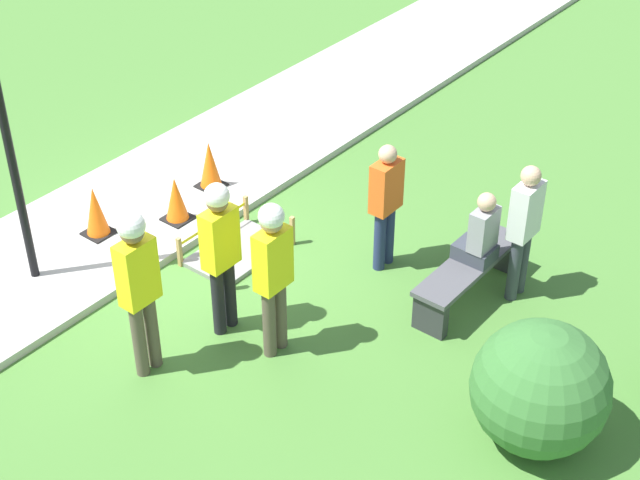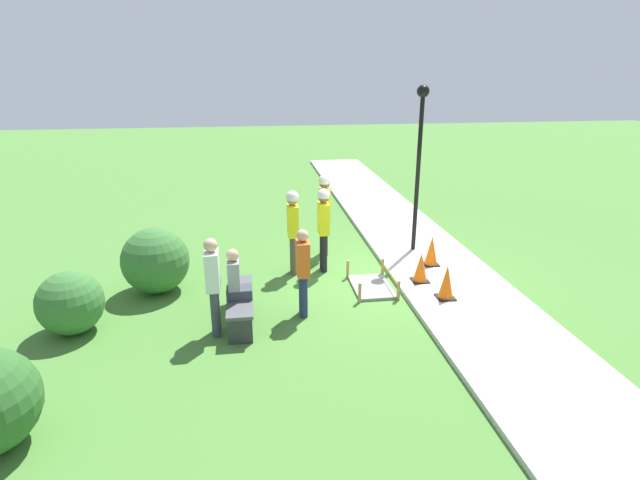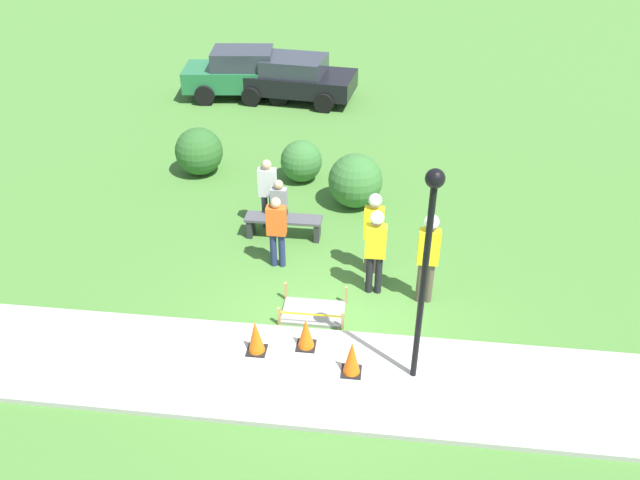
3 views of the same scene
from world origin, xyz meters
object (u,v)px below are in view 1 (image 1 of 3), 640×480
traffic_cone_near_patch (210,165)px  park_bench (468,273)px  traffic_cone_sidewalk_edge (96,211)px  bystander_in_orange_shirt (386,200)px  person_seated_on_bench (481,234)px  worker_assistant (138,278)px  worker_supervisor (220,245)px  worker_trainee (273,266)px  traffic_cone_far_patch (176,199)px  bystander_in_gray_shirt (524,225)px

traffic_cone_near_patch → park_bench: (-0.17, 3.87, -0.08)m
park_bench → traffic_cone_sidewalk_edge: bearing=-66.2°
traffic_cone_near_patch → bystander_in_orange_shirt: size_ratio=0.41×
traffic_cone_sidewalk_edge → person_seated_on_bench: bearing=114.7°
bystander_in_orange_shirt → worker_assistant: bearing=-15.6°
worker_supervisor → worker_trainee: 0.67m
worker_assistant → worker_trainee: 1.35m
traffic_cone_near_patch → worker_supervisor: (1.94, 2.07, 0.69)m
park_bench → bystander_in_orange_shirt: size_ratio=1.05×
person_seated_on_bench → bystander_in_orange_shirt: bystander_in_orange_shirt is taller
traffic_cone_far_patch → worker_trainee: bearing=67.7°
worker_assistant → bystander_in_gray_shirt: 4.25m
person_seated_on_bench → worker_supervisor: worker_supervisor is taller
traffic_cone_far_patch → worker_assistant: bearing=38.8°
person_seated_on_bench → worker_trainee: (2.14, -1.18, 0.26)m
worker_supervisor → worker_assistant: worker_assistant is taller
traffic_cone_sidewalk_edge → worker_supervisor: size_ratio=0.36×
person_seated_on_bench → worker_assistant: 3.80m
worker_trainee → traffic_cone_near_patch: bearing=-124.4°
bystander_in_orange_shirt → bystander_in_gray_shirt: bystander_in_gray_shirt is taller
traffic_cone_sidewalk_edge → bystander_in_gray_shirt: 5.15m
person_seated_on_bench → bystander_in_gray_shirt: (-0.31, 0.35, 0.11)m
worker_supervisor → bystander_in_gray_shirt: size_ratio=1.09×
traffic_cone_near_patch → bystander_in_gray_shirt: (-0.58, 4.28, 0.54)m
worker_assistant → bystander_in_gray_shirt: worker_assistant is taller
park_bench → bystander_in_gray_shirt: (-0.41, 0.40, 0.61)m
traffic_cone_sidewalk_edge → bystander_in_orange_shirt: bearing=120.2°
traffic_cone_sidewalk_edge → worker_assistant: (1.25, 2.22, 0.76)m
traffic_cone_near_patch → bystander_in_gray_shirt: bearing=97.7°
worker_supervisor → bystander_in_orange_shirt: worker_supervisor is taller
bystander_in_orange_shirt → traffic_cone_sidewalk_edge: bearing=-59.8°
traffic_cone_near_patch → person_seated_on_bench: 3.95m
traffic_cone_far_patch → traffic_cone_sidewalk_edge: size_ratio=0.91×
park_bench → worker_assistant: bearing=-32.5°
traffic_cone_near_patch → bystander_in_orange_shirt: 2.79m
traffic_cone_sidewalk_edge → park_bench: (-1.85, 4.19, -0.08)m
traffic_cone_sidewalk_edge → park_bench: 4.58m
traffic_cone_sidewalk_edge → person_seated_on_bench: (-1.95, 4.24, 0.42)m
traffic_cone_sidewalk_edge → bystander_in_gray_shirt: bystander_in_gray_shirt is taller
person_seated_on_bench → bystander_in_orange_shirt: (0.16, -1.18, 0.07)m
worker_assistant → traffic_cone_sidewalk_edge: bearing=-119.4°
traffic_cone_near_patch → worker_assistant: (2.93, 1.90, 0.76)m
person_seated_on_bench → worker_supervisor: size_ratio=0.48×
worker_assistant → bystander_in_orange_shirt: bearing=164.4°
traffic_cone_near_patch → park_bench: size_ratio=0.39×
person_seated_on_bench → bystander_in_orange_shirt: size_ratio=0.54×
park_bench → worker_assistant: size_ratio=0.88×
traffic_cone_near_patch → worker_trainee: (1.88, 2.74, 0.69)m
traffic_cone_near_patch → traffic_cone_far_patch: bearing=14.5°
traffic_cone_sidewalk_edge → bystander_in_orange_shirt: 3.58m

